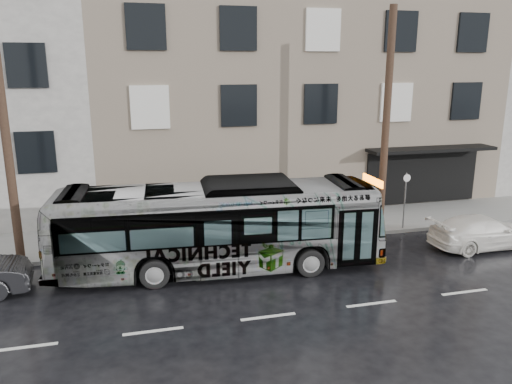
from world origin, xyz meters
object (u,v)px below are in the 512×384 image
utility_pole_front (386,123)px  sign_post (405,201)px  bus (218,226)px  utility_pole_rear (6,135)px  white_sedan (483,232)px

utility_pole_front → sign_post: utility_pole_front is taller
sign_post → bus: (-8.35, -2.09, 0.21)m
utility_pole_front → bus: bearing=-163.9°
utility_pole_rear → sign_post: 15.46m
utility_pole_front → bus: 8.16m
bus → white_sedan: 10.40m
bus → utility_pole_front: bearing=-70.0°
utility_pole_front → white_sedan: (3.10, -2.49, -4.02)m
utility_pole_rear → white_sedan: size_ratio=2.08×
utility_pole_rear → sign_post: bearing=0.0°
utility_pole_front → sign_post: size_ratio=3.75×
utility_pole_rear → sign_post: (15.10, 0.00, -3.30)m
utility_pole_front → white_sedan: utility_pole_front is taller
bus → sign_post: bearing=-72.0°
utility_pole_rear → bus: utility_pole_rear is taller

